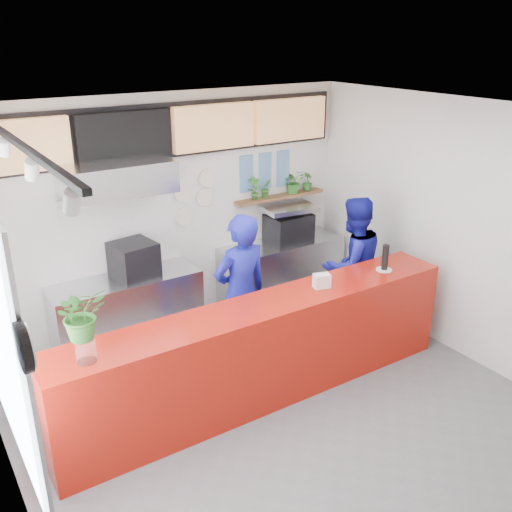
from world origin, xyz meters
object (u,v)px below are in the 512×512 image
service_counter (264,351)px  staff_right (352,265)px  panini_oven (134,260)px  staff_center (241,294)px  pepper_mill (385,257)px  espresso_machine (289,228)px

service_counter → staff_right: bearing=20.1°
panini_oven → staff_center: staff_center is taller
service_counter → staff_right: 1.92m
service_counter → staff_center: (0.12, 0.64, 0.38)m
staff_center → staff_right: bearing=178.7°
staff_center → staff_right: staff_center is taller
staff_right → pepper_mill: staff_right is taller
staff_center → staff_right: size_ratio=1.04×
service_counter → staff_right: (1.77, 0.65, 0.34)m
service_counter → staff_center: size_ratio=2.42×
service_counter → panini_oven: size_ratio=9.44×
pepper_mill → staff_right: bearing=78.8°
service_counter → pepper_mill: bearing=-1.0°
service_counter → staff_center: bearing=79.7°
service_counter → panini_oven: (-0.67, 1.80, 0.56)m
staff_right → pepper_mill: (-0.13, -0.68, 0.37)m
staff_center → panini_oven: bearing=-57.8°
service_counter → staff_center: staff_center is taller
staff_center → staff_right: 1.66m
service_counter → espresso_machine: size_ratio=7.43×
panini_oven → espresso_machine: (2.28, 0.00, -0.02)m
espresso_machine → staff_right: (0.16, -1.15, -0.20)m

